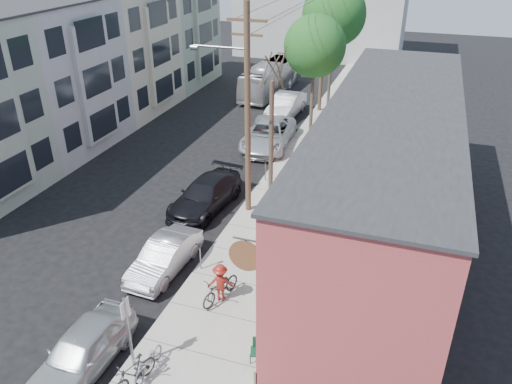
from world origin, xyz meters
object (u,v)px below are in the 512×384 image
(tree_bare, at_px, (271,137))
(car_0, at_px, (82,350))
(patio_chair_b, at_px, (258,351))
(patron_green, at_px, (281,266))
(parked_bike_a, at_px, (134,374))
(cyclist, at_px, (220,283))
(car_1, at_px, (165,257))
(parked_bike_b, at_px, (149,362))
(parking_meter_near, at_px, (200,252))
(patio_chair_a, at_px, (281,295))
(tree_leafy_mid, at_px, (315,46))
(parking_meter_far, at_px, (265,167))
(car_2, at_px, (206,195))
(car_4, at_px, (286,105))
(bus, at_px, (271,78))
(utility_pole_near, at_px, (246,110))
(car_3, at_px, (268,134))
(patron_grey, at_px, (271,278))
(tree_leafy_far, at_px, (334,15))

(tree_bare, height_order, car_0, tree_bare)
(patio_chair_b, xyz_separation_m, patron_green, (-0.40, 4.01, 0.55))
(tree_bare, distance_m, patron_green, 8.76)
(patron_green, relative_size, parked_bike_a, 1.11)
(cyclist, bearing_deg, car_1, -37.10)
(car_1, bearing_deg, parked_bike_b, -64.08)
(parked_bike_b, height_order, car_0, car_0)
(parking_meter_near, distance_m, patio_chair_a, 3.96)
(tree_leafy_mid, relative_size, patio_chair_b, 8.91)
(parking_meter_far, height_order, cyclist, cyclist)
(cyclist, bearing_deg, parking_meter_far, -98.12)
(car_2, xyz_separation_m, car_4, (0.01, 15.00, 0.09))
(parking_meter_near, relative_size, bus, 0.13)
(tree_leafy_mid, distance_m, bus, 10.71)
(patron_green, bearing_deg, cyclist, -70.84)
(utility_pole_near, xyz_separation_m, car_1, (-1.59, -5.75, -4.71))
(tree_bare, bearing_deg, car_2, -130.49)
(tree_bare, distance_m, tree_leafy_mid, 9.88)
(tree_bare, bearing_deg, car_3, 108.83)
(patio_chair_a, xyz_separation_m, bus, (-8.67, 26.55, 0.75))
(cyclist, distance_m, parked_bike_a, 4.80)
(utility_pole_near, height_order, bus, utility_pole_near)
(car_3, bearing_deg, car_0, -94.71)
(parking_meter_near, relative_size, utility_pole_near, 0.12)
(utility_pole_near, distance_m, car_0, 12.34)
(patron_green, distance_m, car_0, 7.73)
(utility_pole_near, height_order, tree_leafy_mid, utility_pole_near)
(car_1, height_order, car_2, car_2)
(cyclist, bearing_deg, patron_grey, -169.59)
(patron_green, xyz_separation_m, car_3, (-4.92, 13.88, -0.29))
(cyclist, xyz_separation_m, car_1, (-2.98, 1.12, -0.24))
(car_3, relative_size, car_4, 1.18)
(utility_pole_near, bearing_deg, car_3, 100.58)
(patio_chair_a, distance_m, bus, 27.94)
(utility_pole_near, xyz_separation_m, tree_bare, (0.41, 2.65, -2.28))
(car_0, bearing_deg, tree_bare, 82.62)
(tree_leafy_far, bearing_deg, tree_bare, -90.00)
(tree_bare, bearing_deg, parked_bike_b, -89.30)
(car_1, bearing_deg, car_4, 94.64)
(tree_bare, relative_size, car_2, 1.13)
(patron_green, bearing_deg, patio_chair_b, -13.01)
(patron_grey, relative_size, car_2, 0.30)
(car_0, height_order, car_3, car_3)
(parking_meter_far, xyz_separation_m, parked_bike_a, (0.58, -14.98, -0.30))
(patio_chair_a, xyz_separation_m, car_1, (-5.25, 0.65, 0.10))
(patio_chair_a, height_order, car_0, car_0)
(parking_meter_far, distance_m, car_0, 14.80)
(parking_meter_near, relative_size, patio_chair_b, 1.41)
(parked_bike_b, bearing_deg, parking_meter_far, 93.26)
(patio_chair_a, height_order, bus, bus)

